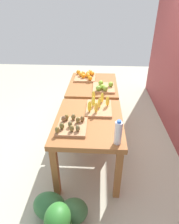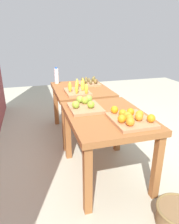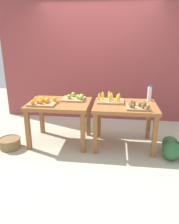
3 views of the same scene
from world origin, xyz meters
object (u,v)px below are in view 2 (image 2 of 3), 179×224
object	(u,v)px
watermelon_pile	(82,104)
wicker_basket	(178,216)
water_bottle	(57,76)
orange_bin	(131,118)
banana_crate	(78,90)
display_table_left	(107,124)
kiwi_bin	(89,82)
display_table_right	(81,95)
apple_bin	(85,105)

from	to	relation	value
watermelon_pile	wicker_basket	world-z (taller)	watermelon_pile
water_bottle	wicker_basket	distance (m)	2.55
orange_bin	banana_crate	distance (m)	1.14
display_table_left	watermelon_pile	distance (m)	2.05
orange_bin	banana_crate	world-z (taller)	banana_crate
kiwi_bin	orange_bin	bearing A→B (deg)	178.51
kiwi_bin	water_bottle	world-z (taller)	water_bottle
orange_bin	kiwi_bin	world-z (taller)	orange_bin
display_table_left	watermelon_pile	bearing A→B (deg)	-6.64
orange_bin	display_table_right	bearing A→B (deg)	5.84
orange_bin	banana_crate	size ratio (longest dim) A/B	1.01
banana_crate	wicker_basket	world-z (taller)	banana_crate
orange_bin	water_bottle	xyz separation A→B (m)	(1.79, 0.45, 0.08)
display_table_right	kiwi_bin	size ratio (longest dim) A/B	2.89
watermelon_pile	orange_bin	bearing A→B (deg)	177.65
kiwi_bin	watermelon_pile	xyz separation A→B (m)	(0.68, -0.05, -0.60)
display_table_left	kiwi_bin	bearing A→B (deg)	-7.85
apple_bin	water_bottle	distance (m)	1.32
watermelon_pile	wicker_basket	distance (m)	2.79
display_table_left	banana_crate	xyz separation A→B (m)	(0.87, 0.11, 0.15)
banana_crate	water_bottle	bearing A→B (deg)	16.52
display_table_right	banana_crate	bearing A→B (deg)	156.79
banana_crate	wicker_basket	bearing A→B (deg)	-164.73
display_table_left	water_bottle	bearing A→B (deg)	11.21
display_table_right	banana_crate	world-z (taller)	banana_crate
orange_bin	kiwi_bin	bearing A→B (deg)	-1.49
banana_crate	watermelon_pile	bearing A→B (deg)	-16.84
display_table_left	apple_bin	size ratio (longest dim) A/B	2.57
apple_bin	watermelon_pile	xyz separation A→B (m)	(1.75, -0.41, -0.61)
display_table_left	orange_bin	distance (m)	0.32
display_table_right	watermelon_pile	bearing A→B (deg)	-14.92
orange_bin	apple_bin	world-z (taller)	apple_bin
watermelon_pile	banana_crate	bearing A→B (deg)	163.16
display_table_right	water_bottle	xyz separation A→B (m)	(0.42, 0.31, 0.23)
display_table_right	kiwi_bin	world-z (taller)	kiwi_bin
wicker_basket	banana_crate	bearing A→B (deg)	15.27
banana_crate	kiwi_bin	distance (m)	0.52
display_table_right	water_bottle	world-z (taller)	water_bottle
kiwi_bin	water_bottle	bearing A→B (deg)	64.21
orange_bin	wicker_basket	size ratio (longest dim) A/B	1.21
water_bottle	wicker_basket	bearing A→B (deg)	-164.37
display_table_right	apple_bin	size ratio (longest dim) A/B	2.57
apple_bin	water_bottle	xyz separation A→B (m)	(1.31, 0.13, 0.09)
watermelon_pile	wicker_basket	size ratio (longest dim) A/B	1.85
display_table_right	water_bottle	size ratio (longest dim) A/B	3.94
orange_bin	wicker_basket	distance (m)	0.91
banana_crate	water_bottle	size ratio (longest dim) A/B	1.69
display_table_left	display_table_right	xyz separation A→B (m)	(1.12, 0.00, 0.00)
display_table_right	apple_bin	bearing A→B (deg)	168.74
kiwi_bin	wicker_basket	world-z (taller)	kiwi_bin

